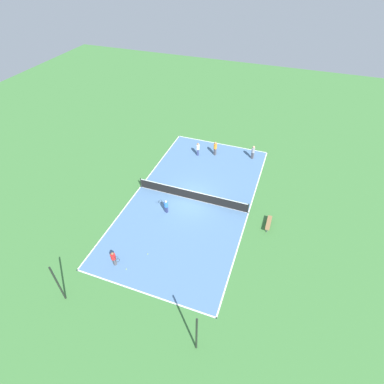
% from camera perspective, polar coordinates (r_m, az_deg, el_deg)
% --- Properties ---
extents(ground_plane, '(80.00, 80.00, 0.00)m').
position_cam_1_polar(ground_plane, '(28.10, -0.00, -1.38)').
color(ground_plane, '#3D7538').
extents(court_surface, '(10.84, 20.58, 0.02)m').
position_cam_1_polar(court_surface, '(28.09, -0.00, -1.37)').
color(court_surface, '#4C729E').
rests_on(court_surface, ground_plane).
extents(tennis_net, '(10.64, 0.10, 1.06)m').
position_cam_1_polar(tennis_net, '(27.73, -0.00, -0.53)').
color(tennis_net, black).
rests_on(tennis_net, court_surface).
extents(bench, '(0.36, 1.72, 0.45)m').
position_cam_1_polar(bench, '(26.22, 14.38, -5.74)').
color(bench, olive).
rests_on(bench, ground_plane).
extents(player_center_orange, '(0.47, 0.47, 1.67)m').
position_cam_1_polar(player_center_orange, '(33.47, 4.44, 8.44)').
color(player_center_orange, '#4C4C51').
rests_on(player_center_orange, court_surface).
extents(player_coach_red, '(0.98, 0.69, 1.39)m').
position_cam_1_polar(player_coach_red, '(23.32, -14.71, -12.06)').
color(player_coach_red, '#4C4C51').
rests_on(player_coach_red, court_surface).
extents(player_near_white, '(0.47, 0.47, 1.55)m').
position_cam_1_polar(player_near_white, '(33.38, 1.13, 8.30)').
color(player_near_white, navy).
rests_on(player_near_white, court_surface).
extents(player_near_blue, '(0.98, 0.52, 1.37)m').
position_cam_1_polar(player_near_blue, '(26.42, -4.98, -2.61)').
color(player_near_blue, navy).
rests_on(player_near_blue, court_surface).
extents(player_baseline_gray, '(0.47, 0.47, 1.60)m').
position_cam_1_polar(player_baseline_gray, '(33.48, 11.55, 7.57)').
color(player_baseline_gray, '#4C4C51').
rests_on(player_baseline_gray, court_surface).
extents(tennis_ball_near_net, '(0.07, 0.07, 0.07)m').
position_cam_1_polar(tennis_ball_near_net, '(23.46, -12.42, -14.15)').
color(tennis_ball_near_net, '#CCE033').
rests_on(tennis_ball_near_net, court_surface).
extents(tennis_ball_midcourt, '(0.07, 0.07, 0.07)m').
position_cam_1_polar(tennis_ball_midcourt, '(24.00, -8.44, -11.59)').
color(tennis_ball_midcourt, '#CCE033').
rests_on(tennis_ball_midcourt, court_surface).
extents(fence_post_back_left, '(0.12, 0.12, 3.60)m').
position_cam_1_polar(fence_post_back_left, '(18.72, 0.87, -25.48)').
color(fence_post_back_left, black).
rests_on(fence_post_back_left, ground_plane).
extents(fence_post_back_right, '(0.12, 0.12, 3.60)m').
position_cam_1_polar(fence_post_back_right, '(22.00, -24.17, -15.66)').
color(fence_post_back_right, black).
rests_on(fence_post_back_right, ground_plane).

